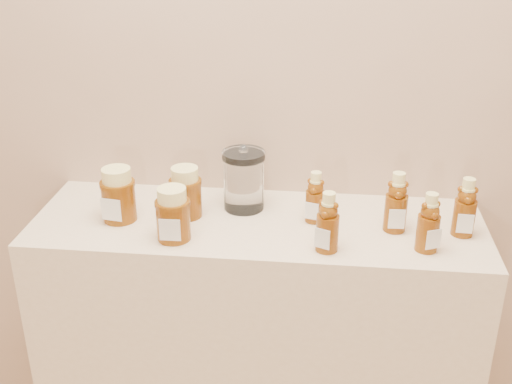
# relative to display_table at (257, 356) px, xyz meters

# --- Properties ---
(wall_back) EXTENTS (3.50, 0.02, 2.70)m
(wall_back) POSITION_rel_display_table_xyz_m (0.00, 0.20, 0.90)
(wall_back) COLOR tan
(wall_back) RESTS_ON ground
(display_table) EXTENTS (1.20, 0.40, 0.90)m
(display_table) POSITION_rel_display_table_xyz_m (0.00, 0.00, 0.00)
(display_table) COLOR beige
(display_table) RESTS_ON ground
(bear_bottle_back_left) EXTENTS (0.07, 0.07, 0.16)m
(bear_bottle_back_left) POSITION_rel_display_table_xyz_m (0.15, 0.02, 0.53)
(bear_bottle_back_left) COLOR #5F2C07
(bear_bottle_back_left) RESTS_ON display_table
(bear_bottle_back_mid) EXTENTS (0.06, 0.06, 0.18)m
(bear_bottle_back_mid) POSITION_rel_display_table_xyz_m (0.36, -0.01, 0.54)
(bear_bottle_back_mid) COLOR #5F2C07
(bear_bottle_back_mid) RESTS_ON display_table
(bear_bottle_back_right) EXTENTS (0.06, 0.06, 0.17)m
(bear_bottle_back_right) POSITION_rel_display_table_xyz_m (0.53, -0.01, 0.54)
(bear_bottle_back_right) COLOR #5F2C07
(bear_bottle_back_right) RESTS_ON display_table
(bear_bottle_front_left) EXTENTS (0.08, 0.08, 0.17)m
(bear_bottle_front_left) POSITION_rel_display_table_xyz_m (0.18, -0.13, 0.54)
(bear_bottle_front_left) COLOR #5F2C07
(bear_bottle_front_left) RESTS_ON display_table
(bear_bottle_front_right) EXTENTS (0.08, 0.08, 0.17)m
(bear_bottle_front_right) POSITION_rel_display_table_xyz_m (0.42, -0.10, 0.54)
(bear_bottle_front_right) COLOR #5F2C07
(bear_bottle_front_right) RESTS_ON display_table
(honey_jar_left) EXTENTS (0.11, 0.11, 0.15)m
(honey_jar_left) POSITION_rel_display_table_xyz_m (-0.37, -0.03, 0.52)
(honey_jar_left) COLOR #5F2C07
(honey_jar_left) RESTS_ON display_table
(honey_jar_back) EXTENTS (0.11, 0.11, 0.14)m
(honey_jar_back) POSITION_rel_display_table_xyz_m (-0.19, 0.01, 0.52)
(honey_jar_back) COLOR #5F2C07
(honey_jar_back) RESTS_ON display_table
(honey_jar_front) EXTENTS (0.09, 0.09, 0.14)m
(honey_jar_front) POSITION_rel_display_table_xyz_m (-0.20, -0.12, 0.52)
(honey_jar_front) COLOR #5F2C07
(honey_jar_front) RESTS_ON display_table
(glass_canister) EXTENTS (0.13, 0.13, 0.18)m
(glass_canister) POSITION_rel_display_table_xyz_m (-0.05, 0.08, 0.54)
(glass_canister) COLOR white
(glass_canister) RESTS_ON display_table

